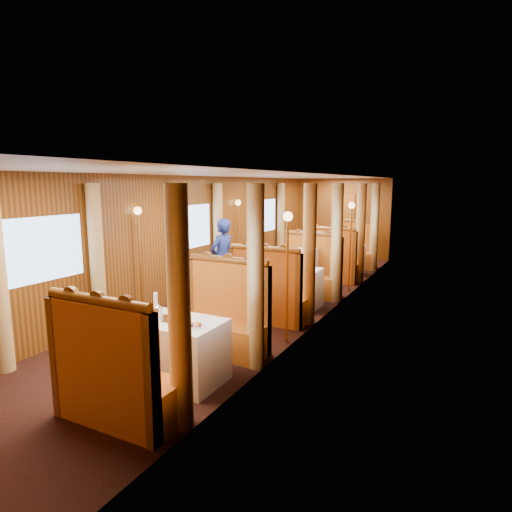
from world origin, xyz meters
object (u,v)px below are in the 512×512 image
Objects in this scene: table_mid at (291,288)px; passenger at (306,262)px; banquette_near_aft at (223,323)px; banquette_far_aft at (352,252)px; table_far at (342,259)px; fruit_plate at (196,326)px; teapot_left at (158,315)px; teapot_right at (172,318)px; banquette_far_fwd at (331,264)px; banquette_mid_aft at (310,275)px; tea_tray at (168,319)px; rose_vase_mid at (289,260)px; teapot_back at (172,314)px; banquette_near_fwd at (115,382)px; table_near at (179,351)px; rose_vase_far at (343,238)px; steward at (222,259)px; banquette_mid_fwd at (268,298)px.

table_mid is 1.38× the size of passenger.
banquette_far_aft is at bearing 90.00° from banquette_near_aft.
table_far is 7.12m from fruit_plate.
teapot_right is at bearing 10.13° from teapot_left.
banquette_far_fwd is at bearing 85.87° from teapot_left.
banquette_mid_aft is 1.47m from banquette_far_fwd.
tea_tray is 3.50m from rose_vase_mid.
teapot_left is at bearing -103.11° from teapot_back.
banquette_far_fwd is (0.00, 7.00, 0.00)m from banquette_near_fwd.
table_far is (0.00, 7.00, 0.00)m from table_near.
banquette_far_fwd is at bearing -90.00° from table_far.
banquette_near_fwd is 7.00m from banquette_far_fwd.
fruit_plate is (0.33, -1.12, 0.35)m from banquette_near_aft.
teapot_left is 0.85× the size of fruit_plate.
table_near is 7.22× the size of teapot_back.
banquette_mid_aft is 3.72× the size of rose_vase_far.
teapot_right is 3.86m from steward.
teapot_right is at bearing -90.19° from passenger.
table_mid is at bearing -90.00° from banquette_far_fwd.
banquette_near_fwd is 0.99m from teapot_left.
table_mid is 3.66m from teapot_left.
banquette_near_fwd is 4.75m from steward.
fruit_plate is at bearing -84.77° from table_mid.
banquette_near_aft is 6.04m from rose_vase_far.
banquette_far_fwd is 6.12m from teapot_left.
banquette_mid_aft is at bearing 90.00° from banquette_near_aft.
banquette_mid_fwd reaches higher than teapot_back.
banquette_mid_fwd and banquette_far_fwd have the same top height.
banquette_mid_fwd is 9.22× the size of teapot_back.
table_near is 0.78× the size of banquette_far_aft.
table_mid is 0.86m from passenger.
banquette_near_fwd is at bearing -109.86° from fruit_plate.
steward is at bearing 117.38° from fruit_plate.
teapot_right is (0.17, 0.04, -0.01)m from teapot_left.
teapot_back is at bearing 95.97° from banquette_near_fwd.
table_near is at bearing -90.02° from rose_vase_far.
banquette_near_fwd is 2.03m from banquette_near_aft.
banquette_mid_aft and banquette_far_aft have the same top height.
banquette_near_aft reaches higher than rose_vase_far.
teapot_right reaches higher than table_far.
passenger is (0.11, 4.24, -0.07)m from teapot_back.
fruit_plate is (0.33, -4.62, 0.35)m from banquette_mid_aft.
banquette_far_aft is at bearing 86.30° from teapot_left.
passenger is (-0.00, 5.29, 0.32)m from banquette_near_fwd.
table_far is 3.58m from rose_vase_mid.
tea_tray reaches higher than table_near.
tea_tray is 0.46m from fruit_plate.
table_near is 2.92× the size of rose_vase_far.
fruit_plate is (0.33, -0.10, 0.39)m from table_near.
banquette_far_fwd is (0.00, 4.97, 0.00)m from banquette_near_aft.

